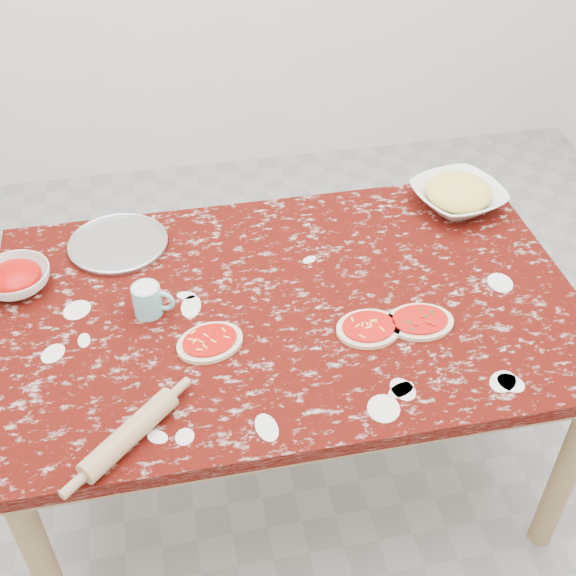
% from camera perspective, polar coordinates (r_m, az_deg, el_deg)
% --- Properties ---
extents(ground, '(4.00, 4.00, 0.00)m').
position_cam_1_polar(ground, '(2.59, -0.00, -13.50)').
color(ground, gray).
extents(worktable, '(1.60, 1.00, 0.75)m').
position_cam_1_polar(worktable, '(2.08, -0.00, -2.76)').
color(worktable, '#380804').
rests_on(worktable, ground).
extents(pizza_tray, '(0.37, 0.37, 0.01)m').
position_cam_1_polar(pizza_tray, '(2.27, -13.00, 3.32)').
color(pizza_tray, '#B2B2B7').
rests_on(pizza_tray, worktable).
extents(sauce_bowl, '(0.23, 0.23, 0.06)m').
position_cam_1_polar(sauce_bowl, '(2.19, -20.31, 0.63)').
color(sauce_bowl, white).
rests_on(sauce_bowl, worktable).
extents(cheese_bowl, '(0.33, 0.33, 0.07)m').
position_cam_1_polar(cheese_bowl, '(2.43, 12.99, 6.87)').
color(cheese_bowl, white).
rests_on(cheese_bowl, worktable).
extents(flour_mug, '(0.11, 0.08, 0.09)m').
position_cam_1_polar(flour_mug, '(2.00, -10.75, -0.89)').
color(flour_mug, '#77C7CF').
rests_on(flour_mug, worktable).
extents(pizza_left, '(0.21, 0.18, 0.02)m').
position_cam_1_polar(pizza_left, '(1.91, -6.06, -4.19)').
color(pizza_left, beige).
rests_on(pizza_left, worktable).
extents(pizza_mid, '(0.18, 0.15, 0.02)m').
position_cam_1_polar(pizza_mid, '(1.95, 6.25, -3.12)').
color(pizza_mid, beige).
rests_on(pizza_mid, worktable).
extents(pizza_right, '(0.19, 0.15, 0.02)m').
position_cam_1_polar(pizza_right, '(1.99, 10.16, -2.57)').
color(pizza_right, beige).
rests_on(pizza_right, worktable).
extents(rolling_pin, '(0.23, 0.22, 0.05)m').
position_cam_1_polar(rolling_pin, '(1.72, -12.17, -10.98)').
color(rolling_pin, tan).
rests_on(rolling_pin, worktable).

